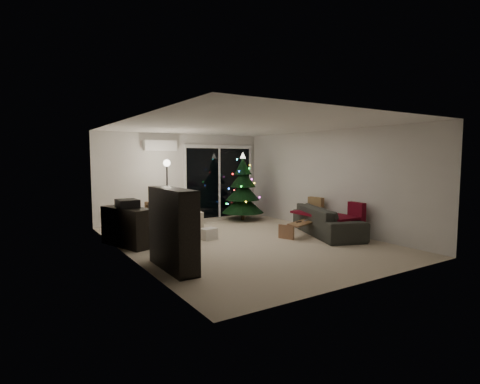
# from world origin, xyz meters

# --- Properties ---
(room) EXTENTS (6.50, 7.51, 2.60)m
(room) POSITION_xyz_m (0.46, 1.49, 1.02)
(room) COLOR beige
(room) RESTS_ON ground
(bookshelf) EXTENTS (0.35, 1.33, 1.32)m
(bookshelf) POSITION_xyz_m (-2.25, -1.10, 0.66)
(bookshelf) COLOR black
(bookshelf) RESTS_ON floor
(media_cabinet) EXTENTS (0.84, 1.36, 0.80)m
(media_cabinet) POSITION_xyz_m (-2.25, 0.93, 0.40)
(media_cabinet) COLOR black
(media_cabinet) RESTS_ON floor
(stereo) EXTENTS (0.40, 0.48, 0.17)m
(stereo) POSITION_xyz_m (-2.25, 0.93, 0.88)
(stereo) COLOR black
(stereo) RESTS_ON media_cabinet
(armchair) EXTENTS (0.97, 0.99, 0.81)m
(armchair) POSITION_xyz_m (-1.09, 1.56, 0.40)
(armchair) COLOR brown
(armchair) RESTS_ON floor
(ottoman) EXTENTS (0.64, 0.64, 0.49)m
(ottoman) POSITION_xyz_m (-0.52, 1.64, 0.24)
(ottoman) COLOR silver
(ottoman) RESTS_ON floor
(cardboard_box_a) EXTENTS (0.51, 0.43, 0.32)m
(cardboard_box_a) POSITION_xyz_m (-1.83, 0.80, 0.16)
(cardboard_box_a) COLOR silver
(cardboard_box_a) RESTS_ON floor
(cardboard_box_b) EXTENTS (0.41, 0.34, 0.25)m
(cardboard_box_b) POSITION_xyz_m (-0.57, 0.56, 0.13)
(cardboard_box_b) COLOR silver
(cardboard_box_b) RESTS_ON floor
(side_table) EXTENTS (0.59, 0.59, 0.56)m
(side_table) POSITION_xyz_m (-0.26, 2.48, 0.28)
(side_table) COLOR black
(side_table) RESTS_ON floor
(floor_lamp) EXTENTS (0.27, 0.27, 1.71)m
(floor_lamp) POSITION_xyz_m (-0.84, 2.31, 0.86)
(floor_lamp) COLOR black
(floor_lamp) RESTS_ON floor
(sofa) EXTENTS (1.64, 2.44, 0.66)m
(sofa) POSITION_xyz_m (2.05, -0.48, 0.33)
(sofa) COLOR #353732
(sofa) RESTS_ON floor
(sofa_throw) EXTENTS (0.71, 1.64, 0.05)m
(sofa_throw) POSITION_xyz_m (1.95, -0.48, 0.48)
(sofa_throw) COLOR #5E0614
(sofa_throw) RESTS_ON sofa
(cushion_a) EXTENTS (0.17, 0.45, 0.44)m
(cushion_a) POSITION_xyz_m (2.30, 0.17, 0.60)
(cushion_a) COLOR brown
(cushion_a) RESTS_ON sofa
(cushion_b) EXTENTS (0.16, 0.45, 0.44)m
(cushion_b) POSITION_xyz_m (2.30, -1.13, 0.60)
(cushion_b) COLOR #5E0614
(cushion_b) RESTS_ON sofa
(coffee_table) EXTENTS (1.16, 0.76, 0.35)m
(coffee_table) POSITION_xyz_m (1.43, -0.35, 0.17)
(coffee_table) COLOR #8B5E47
(coffee_table) RESTS_ON floor
(remote_a) EXTENTS (0.14, 0.04, 0.02)m
(remote_a) POSITION_xyz_m (1.28, -0.35, 0.36)
(remote_a) COLOR black
(remote_a) RESTS_ON coffee_table
(remote_b) EXTENTS (0.13, 0.08, 0.02)m
(remote_b) POSITION_xyz_m (1.53, -0.30, 0.36)
(remote_b) COLOR slate
(remote_b) RESTS_ON coffee_table
(christmas_tree) EXTENTS (1.57, 1.57, 1.97)m
(christmas_tree) POSITION_xyz_m (1.50, 2.34, 0.98)
(christmas_tree) COLOR black
(christmas_tree) RESTS_ON floor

